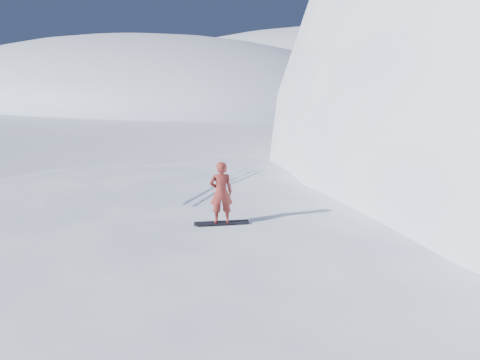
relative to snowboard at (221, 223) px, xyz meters
The scene contains 9 objects.
ground 2.71m from the snowboard, 139.98° to the right, with size 400.00×400.00×0.00m, color white.
near_ridge 3.27m from the snowboard, 88.38° to the left, with size 36.00×28.00×4.80m, color white.
far_ridge_a 92.43m from the snowboard, 140.15° to the left, with size 120.00×70.00×28.00m, color white.
far_ridge_c 116.66m from the snowboard, 110.55° to the left, with size 140.00×90.00×36.00m, color white.
wind_bumps 3.14m from the snowboard, 138.30° to the left, with size 16.00×14.40×1.00m.
snowboard is the anchor object (origin of this frame).
snowboarder 0.93m from the snowboard, ahead, with size 0.67×0.44×1.84m, color maroon.
vapor_plume 59.68m from the snowboard, 142.87° to the left, with size 10.40×8.32×7.28m, color white.
board_tracks 4.51m from the snowboard, 124.46° to the left, with size 1.54×5.92×0.04m.
Camera 1 is at (7.94, -8.86, 6.86)m, focal length 32.00 mm.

